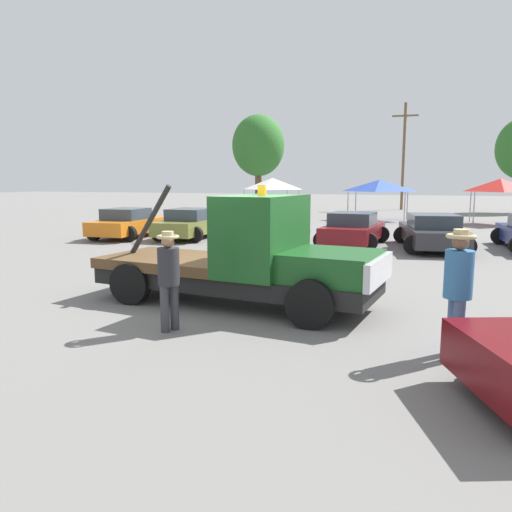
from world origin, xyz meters
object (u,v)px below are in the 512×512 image
at_px(canopy_tent_red, 500,185).
at_px(utility_pole, 404,154).
at_px(parked_car_silver, 269,227).
at_px(parked_car_maroon, 353,230).
at_px(person_at_hood, 169,273).
at_px(canopy_tent_blue, 379,186).
at_px(parked_car_orange, 128,223).
at_px(canopy_tent_white, 272,184).
at_px(tow_truck, 250,260).
at_px(parked_car_charcoal, 432,232).
at_px(person_near_truck, 458,282).
at_px(parked_car_olive, 192,224).
at_px(tree_center, 258,146).

xyz_separation_m(canopy_tent_red, utility_pole, (-6.22, 13.37, 2.54)).
height_order(parked_car_silver, parked_car_maroon, same).
xyz_separation_m(person_at_hood, parked_car_maroon, (1.32, 12.50, -0.38)).
bearing_deg(utility_pole, canopy_tent_blue, -93.36).
relative_size(parked_car_orange, utility_pole, 0.49).
xyz_separation_m(parked_car_orange, canopy_tent_white, (2.70, 13.21, 1.69)).
relative_size(tow_truck, canopy_tent_red, 2.13).
bearing_deg(tow_truck, parked_car_charcoal, 77.81).
height_order(parked_car_silver, canopy_tent_white, canopy_tent_white).
bearing_deg(parked_car_maroon, person_near_truck, -161.13).
distance_m(parked_car_olive, canopy_tent_white, 12.53).
relative_size(parked_car_maroon, utility_pole, 0.48).
height_order(canopy_tent_white, canopy_tent_red, canopy_tent_white).
distance_m(canopy_tent_red, tree_center, 21.65).
relative_size(canopy_tent_blue, canopy_tent_red, 1.18).
bearing_deg(parked_car_maroon, tow_truck, -179.63).
relative_size(person_at_hood, parked_car_silver, 0.37).
height_order(tow_truck, person_at_hood, tow_truck).
xyz_separation_m(canopy_tent_blue, utility_pole, (0.74, 12.66, 2.59)).
relative_size(person_near_truck, parked_car_orange, 0.43).
relative_size(canopy_tent_red, tree_center, 0.35).
xyz_separation_m(parked_car_charcoal, tree_center, (-14.91, 23.05, 4.95)).
xyz_separation_m(parked_car_olive, parked_car_maroon, (7.26, -0.26, -0.00)).
distance_m(person_at_hood, parked_car_orange, 14.84).
xyz_separation_m(parked_car_silver, utility_pole, (3.90, 25.93, 4.18)).
bearing_deg(person_near_truck, canopy_tent_red, 64.85).
relative_size(parked_car_orange, parked_car_silver, 0.95).
bearing_deg(parked_car_charcoal, tree_center, 23.00).
distance_m(parked_car_silver, canopy_tent_red, 16.21).
distance_m(parked_car_silver, utility_pole, 26.56).
distance_m(parked_car_charcoal, tree_center, 27.90).
relative_size(parked_car_orange, canopy_tent_red, 1.51).
height_order(person_at_hood, canopy_tent_blue, canopy_tent_blue).
relative_size(person_near_truck, parked_car_maroon, 0.44).
distance_m(parked_car_charcoal, utility_pole, 26.28).
bearing_deg(canopy_tent_red, parked_car_silver, -128.85).
bearing_deg(tow_truck, utility_pole, 95.17).
relative_size(parked_car_silver, canopy_tent_red, 1.58).
relative_size(parked_car_olive, canopy_tent_white, 1.53).
height_order(canopy_tent_white, utility_pole, utility_pole).
xyz_separation_m(tow_truck, canopy_tent_red, (7.25, 22.84, 1.32)).
bearing_deg(person_near_truck, parked_car_orange, 121.35).
bearing_deg(canopy_tent_blue, canopy_tent_white, -176.11).
xyz_separation_m(parked_car_maroon, canopy_tent_white, (-7.37, 12.68, 1.69)).
xyz_separation_m(parked_car_orange, tree_center, (-1.88, 23.57, 4.95)).
height_order(tree_center, utility_pole, utility_pole).
bearing_deg(person_at_hood, canopy_tent_red, -81.86).
xyz_separation_m(parked_car_orange, canopy_tent_blue, (9.75, 13.69, 1.59)).
bearing_deg(canopy_tent_white, parked_car_silver, -73.06).
distance_m(person_near_truck, parked_car_charcoal, 12.25).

